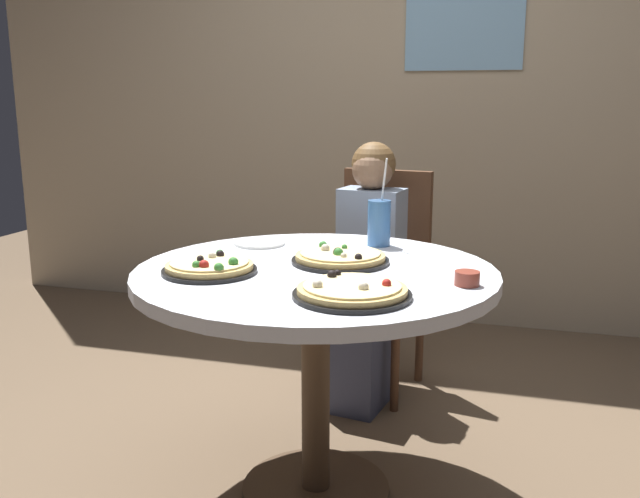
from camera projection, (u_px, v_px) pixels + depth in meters
ground_plane at (316, 490)px, 2.24m from camera, size 8.00×8.00×0.00m
wall_with_window at (416, 62)px, 3.76m from camera, size 5.20×0.14×2.90m
dining_table at (315, 303)px, 2.10m from camera, size 1.10×1.10×0.75m
chair_wooden at (379, 267)px, 3.00m from camera, size 0.46×0.46×0.95m
diner_child at (364, 288)px, 2.85m from camera, size 0.31×0.43×1.08m
pizza_veggie at (340, 258)px, 2.15m from camera, size 0.31×0.31×0.05m
pizza_cheese at (210, 267)px, 2.02m from camera, size 0.28×0.28×0.05m
pizza_pepperoni at (352, 291)px, 1.77m from camera, size 0.31×0.31×0.05m
soda_cup at (379, 223)px, 2.39m from camera, size 0.08×0.08×0.31m
sauce_bowl at (467, 278)px, 1.89m from camera, size 0.07×0.07×0.04m
plate_small at (259, 243)px, 2.42m from camera, size 0.18×0.18×0.01m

